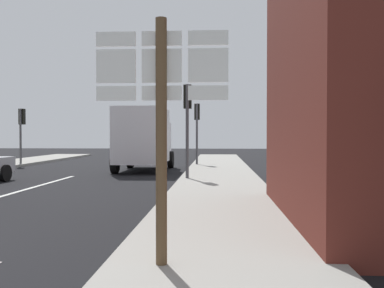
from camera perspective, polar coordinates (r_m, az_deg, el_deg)
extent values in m
plane|color=black|center=(16.71, -18.28, -4.89)|extent=(80.00, 80.00, 0.00)
cube|color=gray|center=(13.54, 3.89, -5.95)|extent=(3.06, 44.00, 0.14)
cube|color=silver|center=(13.10, -24.81, -6.58)|extent=(0.16, 12.00, 0.01)
cylinder|color=black|center=(17.32, -24.24, -3.66)|extent=(0.26, 0.65, 0.64)
cube|color=silver|center=(20.11, -6.82, 1.17)|extent=(2.20, 3.70, 2.60)
cube|color=silver|center=(22.57, -5.69, 0.41)|extent=(2.09, 1.30, 2.00)
cube|color=#47515B|center=(22.63, -5.67, 2.44)|extent=(1.76, 0.10, 0.70)
cylinder|color=black|center=(22.76, -8.44, -2.11)|extent=(0.28, 0.90, 0.90)
cylinder|color=black|center=(22.41, -2.92, -2.15)|extent=(0.28, 0.90, 0.90)
cylinder|color=black|center=(19.45, -10.50, -2.67)|extent=(0.28, 0.90, 0.90)
cylinder|color=black|center=(19.04, -4.05, -2.74)|extent=(0.28, 0.90, 0.90)
cylinder|color=brown|center=(5.18, -4.22, -0.47)|extent=(0.14, 0.14, 3.20)
cube|color=white|center=(5.48, -10.38, 13.94)|extent=(0.50, 0.03, 0.18)
cube|color=black|center=(5.49, -10.33, 13.89)|extent=(0.43, 0.01, 0.13)
cube|color=white|center=(5.41, -10.36, 10.42)|extent=(0.50, 0.03, 0.42)
cube|color=black|center=(5.43, -10.32, 10.39)|extent=(0.43, 0.01, 0.32)
cube|color=white|center=(5.37, -10.35, 6.84)|extent=(0.50, 0.03, 0.18)
cube|color=black|center=(5.38, -10.30, 6.82)|extent=(0.43, 0.01, 0.13)
cube|color=white|center=(5.37, -4.17, 14.21)|extent=(0.50, 0.03, 0.18)
cube|color=black|center=(5.39, -4.14, 14.16)|extent=(0.43, 0.01, 0.13)
cube|color=white|center=(5.30, -4.16, 10.62)|extent=(0.50, 0.03, 0.42)
cube|color=black|center=(5.32, -4.13, 10.59)|extent=(0.43, 0.01, 0.32)
cube|color=white|center=(5.26, -4.16, 6.97)|extent=(0.50, 0.03, 0.18)
cube|color=black|center=(5.28, -4.13, 6.95)|extent=(0.43, 0.01, 0.13)
cube|color=white|center=(5.33, 2.23, 14.32)|extent=(0.50, 0.03, 0.18)
cube|color=black|center=(5.35, 2.23, 14.27)|extent=(0.43, 0.01, 0.13)
cube|color=white|center=(5.26, 2.22, 10.71)|extent=(0.50, 0.03, 0.42)
cube|color=black|center=(5.28, 2.23, 10.67)|extent=(0.43, 0.01, 0.32)
cube|color=white|center=(5.21, 2.22, 7.02)|extent=(0.50, 0.03, 0.18)
cube|color=black|center=(5.23, 2.23, 7.00)|extent=(0.43, 0.01, 0.13)
cylinder|color=#47474C|center=(15.72, -0.66, 1.50)|extent=(0.12, 0.12, 3.68)
cube|color=black|center=(15.98, -0.61, 6.48)|extent=(0.30, 0.28, 0.90)
sphere|color=#360303|center=(16.15, -0.57, 7.39)|extent=(0.18, 0.18, 0.18)
sphere|color=orange|center=(16.12, -0.57, 6.40)|extent=(0.18, 0.18, 0.18)
sphere|color=black|center=(16.10, -0.57, 5.41)|extent=(0.18, 0.18, 0.18)
cylinder|color=#47474C|center=(23.27, 0.67, 1.22)|extent=(0.12, 0.12, 3.54)
cube|color=black|center=(23.50, 0.70, 4.43)|extent=(0.30, 0.28, 0.90)
sphere|color=#360303|center=(23.66, 0.71, 5.07)|extent=(0.18, 0.18, 0.18)
sphere|color=orange|center=(23.64, 0.71, 4.39)|extent=(0.18, 0.18, 0.18)
sphere|color=black|center=(23.63, 0.71, 3.71)|extent=(0.18, 0.18, 0.18)
cylinder|color=#47474C|center=(25.68, -22.41, 0.84)|extent=(0.12, 0.12, 3.28)
cube|color=black|center=(25.88, -22.24, 3.48)|extent=(0.30, 0.28, 0.90)
sphere|color=#360303|center=(26.02, -22.11, 4.07)|extent=(0.18, 0.18, 0.18)
sphere|color=orange|center=(26.00, -22.11, 3.45)|extent=(0.18, 0.18, 0.18)
sphere|color=black|center=(25.99, -22.10, 2.84)|extent=(0.18, 0.18, 0.18)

